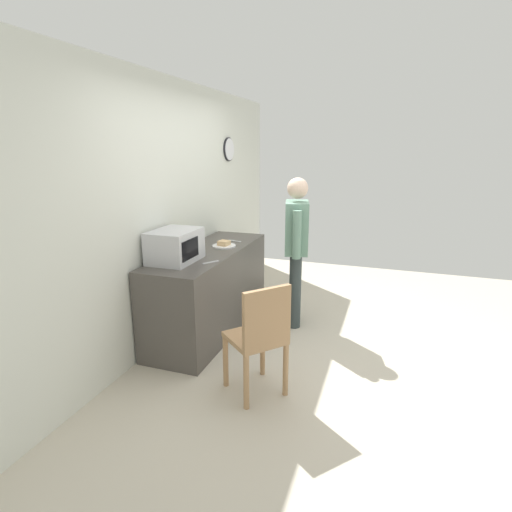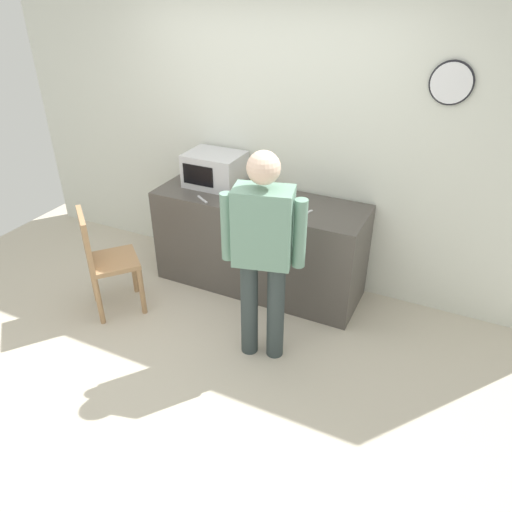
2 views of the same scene
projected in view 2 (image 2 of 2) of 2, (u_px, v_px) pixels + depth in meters
name	position (u px, v px, depth m)	size (l,w,h in m)	color
ground_plane	(186.00, 364.00, 3.68)	(6.00, 6.00, 0.00)	beige
back_wall	(274.00, 139.00, 4.25)	(5.40, 0.13, 2.60)	silver
kitchen_counter	(259.00, 244.00, 4.38)	(1.88, 0.62, 0.89)	#4C4742
microwave	(215.00, 169.00, 4.35)	(0.50, 0.39, 0.30)	silver
sandwich_plate	(275.00, 205.00, 4.00)	(0.26, 0.26, 0.07)	white
salad_bowl	(260.00, 185.00, 4.33)	(0.18, 0.18, 0.08)	gold
fork_utensil	(202.00, 199.00, 4.14)	(0.17, 0.02, 0.01)	silver
spoon_utensil	(306.00, 214.00, 3.90)	(0.17, 0.02, 0.01)	silver
person_standing	(263.00, 246.00, 3.32)	(0.58, 0.33, 1.63)	#323C3D
wooden_chair	(103.00, 258.00, 4.02)	(0.56, 0.56, 0.94)	#A87F56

